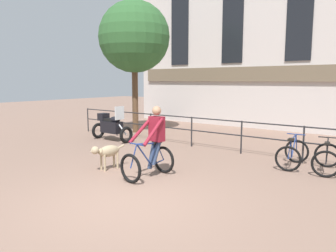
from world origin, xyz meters
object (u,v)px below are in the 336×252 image
Objects in this scene: cyclist_with_bike at (152,146)px; parked_bicycle_mid_left at (327,158)px; dog at (107,152)px; parked_bicycle_near_lamp at (292,154)px; parked_motorcycle at (111,126)px.

cyclist_with_bike is 4.42m from parked_bicycle_mid_left.
dog is 5.59m from parked_bicycle_mid_left.
parked_bicycle_near_lamp is (3.74, 3.20, -0.12)m from dog.
parked_motorcycle is (-2.99, 2.93, 0.09)m from dog.
cyclist_with_bike is 1.64× the size of dog.
parked_bicycle_mid_left is at bearing 43.59° from dog.
parked_motorcycle is (-4.32, 2.69, -0.20)m from cyclist_with_bike.
parked_motorcycle is 6.74m from parked_bicycle_near_lamp.
parked_bicycle_near_lamp is at bearing 55.34° from cyclist_with_bike.
parked_motorcycle is at bearing 144.26° from dog.
parked_bicycle_near_lamp is 0.96× the size of parked_bicycle_mid_left.
dog is at bearing 35.80° from parked_bicycle_near_lamp.
parked_bicycle_mid_left is (7.57, 0.28, -0.20)m from parked_motorcycle.
parked_bicycle_near_lamp is 0.84m from parked_bicycle_mid_left.
parked_bicycle_near_lamp is at bearing 49.21° from dog.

